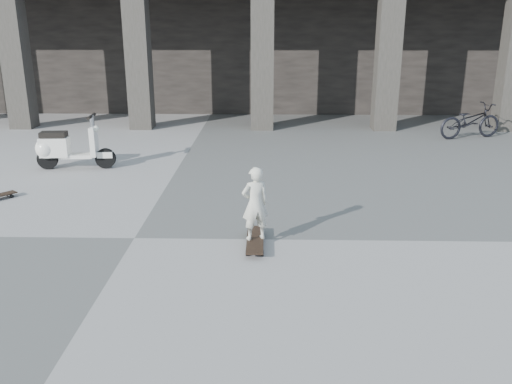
{
  "coord_description": "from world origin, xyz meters",
  "views": [
    {
      "loc": [
        2.0,
        -7.43,
        3.12
      ],
      "look_at": [
        1.81,
        0.27,
        0.65
      ],
      "focal_mm": 38.0,
      "sensor_mm": 36.0,
      "label": 1
    }
  ],
  "objects_px": {
    "longboard": "(255,240)",
    "scooter": "(62,148)",
    "child": "(255,204)",
    "bicycle": "(470,121)"
  },
  "relations": [
    {
      "from": "longboard",
      "to": "scooter",
      "type": "relative_size",
      "value": 0.61
    },
    {
      "from": "longboard",
      "to": "child",
      "type": "bearing_deg",
      "value": 89.59
    },
    {
      "from": "longboard",
      "to": "bicycle",
      "type": "relative_size",
      "value": 0.57
    },
    {
      "from": "child",
      "to": "bicycle",
      "type": "distance_m",
      "value": 9.41
    },
    {
      "from": "scooter",
      "to": "bicycle",
      "type": "height_order",
      "value": "scooter"
    },
    {
      "from": "child",
      "to": "bicycle",
      "type": "relative_size",
      "value": 0.59
    },
    {
      "from": "longboard",
      "to": "bicycle",
      "type": "distance_m",
      "value": 9.42
    },
    {
      "from": "scooter",
      "to": "bicycle",
      "type": "xyz_separation_m",
      "value": [
        9.94,
        3.43,
        0.01
      ]
    },
    {
      "from": "longboard",
      "to": "scooter",
      "type": "distance_m",
      "value": 5.94
    },
    {
      "from": "child",
      "to": "bicycle",
      "type": "height_order",
      "value": "child"
    }
  ]
}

